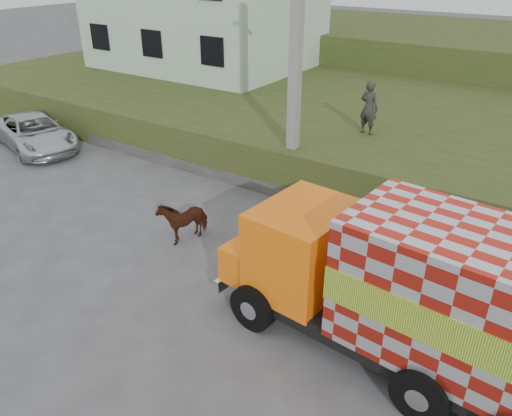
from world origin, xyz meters
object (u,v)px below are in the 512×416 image
Objects in this scene: utility_pole at (296,62)px; pedestrian at (369,108)px; cow at (183,219)px; suv at (35,132)px; cargo_truck at (413,292)px.

pedestrian is at bearing 61.47° from utility_pole.
suv is at bearing -177.56° from cow.
suv reaches higher than cow.
cow is (-6.42, 1.17, -1.02)m from cargo_truck.
cow is at bearing -103.15° from utility_pole.
suv is 2.65× the size of pedestrian.
cow is at bearing -85.90° from suv.
pedestrian is at bearing -52.25° from suv.
utility_pole reaches higher than cargo_truck.
cargo_truck reaches higher than suv.
cargo_truck is 1.53× the size of suv.
utility_pole is 3.33m from pedestrian.
utility_pole is 4.60× the size of pedestrian.
suv is at bearing -168.50° from utility_pole.
cow is at bearing 175.13° from cargo_truck.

